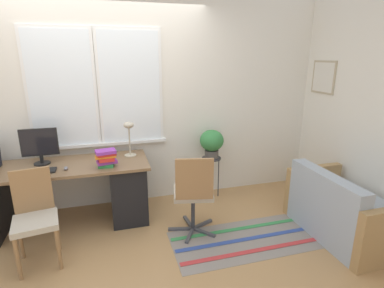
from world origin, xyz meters
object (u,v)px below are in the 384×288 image
at_px(book_stack, 106,158).
at_px(office_chair_swivel, 193,192).
at_px(plant_stand, 211,162).
at_px(potted_plant, 212,142).
at_px(desk_chair_wooden, 35,215).
at_px(keyboard, 36,172).
at_px(couch_loveseat, 342,212).
at_px(monitor, 40,145).
at_px(desk_lamp, 129,131).
at_px(mouse, 66,168).

relative_size(book_stack, office_chair_swivel, 0.25).
relative_size(plant_stand, potted_plant, 1.54).
bearing_deg(desk_chair_wooden, plant_stand, 12.72).
height_order(keyboard, desk_chair_wooden, desk_chair_wooden).
bearing_deg(plant_stand, couch_loveseat, -49.51).
xyz_separation_m(monitor, plant_stand, (2.05, 0.09, -0.43)).
height_order(monitor, plant_stand, monitor).
bearing_deg(desk_chair_wooden, book_stack, 23.85).
bearing_deg(monitor, desk_lamp, 1.71).
height_order(desk_lamp, book_stack, desk_lamp).
height_order(keyboard, book_stack, book_stack).
height_order(keyboard, couch_loveseat, keyboard).
bearing_deg(book_stack, office_chair_swivel, -25.52).
distance_m(desk_lamp, plant_stand, 1.19).
bearing_deg(couch_loveseat, desk_lamp, 60.82).
xyz_separation_m(mouse, potted_plant, (1.77, 0.36, 0.06)).
distance_m(desk_lamp, potted_plant, 1.10).
bearing_deg(mouse, potted_plant, 11.39).
bearing_deg(mouse, couch_loveseat, -17.45).
bearing_deg(couch_loveseat, book_stack, 70.27).
bearing_deg(plant_stand, office_chair_swivel, -121.27).
xyz_separation_m(monitor, keyboard, (-0.02, -0.26, -0.21)).
bearing_deg(book_stack, monitor, 156.95).
relative_size(desk_lamp, book_stack, 1.79).
xyz_separation_m(keyboard, desk_lamp, (0.99, 0.29, 0.30)).
distance_m(book_stack, plant_stand, 1.44).
bearing_deg(potted_plant, mouse, -168.61).
bearing_deg(monitor, desk_chair_wooden, -87.62).
distance_m(keyboard, office_chair_swivel, 1.66).
bearing_deg(desk_chair_wooden, mouse, 52.55).
bearing_deg(office_chair_swivel, desk_lamp, -39.03).
bearing_deg(book_stack, desk_chair_wooden, -146.77).
distance_m(monitor, couch_loveseat, 3.40).
height_order(monitor, couch_loveseat, monitor).
bearing_deg(keyboard, book_stack, -2.68).
xyz_separation_m(desk_lamp, couch_loveseat, (2.14, -1.19, -0.76)).
relative_size(mouse, potted_plant, 0.19).
xyz_separation_m(desk_chair_wooden, couch_loveseat, (3.09, -0.43, -0.21)).
bearing_deg(potted_plant, desk_lamp, -177.00).
distance_m(book_stack, potted_plant, 1.41).
bearing_deg(plant_stand, mouse, -168.61).
distance_m(plant_stand, potted_plant, 0.29).
distance_m(monitor, book_stack, 0.77).
distance_m(mouse, desk_chair_wooden, 0.59).
bearing_deg(keyboard, desk_chair_wooden, -84.38).
bearing_deg(desk_lamp, keyboard, -163.60).
xyz_separation_m(keyboard, plant_stand, (2.07, 0.35, -0.22)).
xyz_separation_m(book_stack, desk_chair_wooden, (-0.67, -0.44, -0.35)).
bearing_deg(plant_stand, desk_chair_wooden, -157.91).
relative_size(desk_chair_wooden, plant_stand, 1.53).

